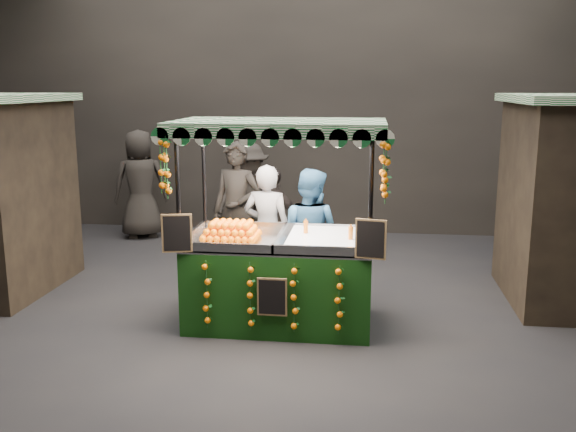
# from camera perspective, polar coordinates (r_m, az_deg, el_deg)

# --- Properties ---
(ground) EXTENTS (12.00, 12.00, 0.00)m
(ground) POSITION_cam_1_polar(r_m,az_deg,el_deg) (7.29, -2.65, -10.16)
(ground) COLOR black
(ground) RESTS_ON ground
(market_hall) EXTENTS (12.10, 10.10, 5.05)m
(market_hall) POSITION_cam_1_polar(r_m,az_deg,el_deg) (6.79, -2.94, 17.35)
(market_hall) COLOR black
(market_hall) RESTS_ON ground
(juice_stall) EXTENTS (2.41, 1.42, 2.33)m
(juice_stall) POSITION_cam_1_polar(r_m,az_deg,el_deg) (7.22, -0.72, -4.27)
(juice_stall) COLOR black
(juice_stall) RESTS_ON ground
(vendor_grey) EXTENTS (0.68, 0.49, 1.72)m
(vendor_grey) POSITION_cam_1_polar(r_m,az_deg,el_deg) (8.21, -1.89, -1.32)
(vendor_grey) COLOR gray
(vendor_grey) RESTS_ON ground
(vendor_blue) EXTENTS (1.00, 0.90, 1.70)m
(vendor_blue) POSITION_cam_1_polar(r_m,az_deg,el_deg) (8.02, 1.92, -1.73)
(vendor_blue) COLOR #295784
(vendor_blue) RESTS_ON ground
(shopper_0) EXTENTS (0.80, 0.63, 1.95)m
(shopper_0) POSITION_cam_1_polar(r_m,az_deg,el_deg) (8.92, -4.65, 0.44)
(shopper_0) COLOR black
(shopper_0) RESTS_ON ground
(shopper_1) EXTENTS (0.96, 0.83, 1.71)m
(shopper_1) POSITION_cam_1_polar(r_m,az_deg,el_deg) (10.30, 21.76, 0.48)
(shopper_1) COLOR black
(shopper_1) RESTS_ON ground
(shopper_2) EXTENTS (0.96, 0.72, 1.51)m
(shopper_2) POSITION_cam_1_polar(r_m,az_deg,el_deg) (9.43, -1.26, -0.27)
(shopper_2) COLOR black
(shopper_2) RESTS_ON ground
(shopper_3) EXTENTS (1.33, 1.07, 1.80)m
(shopper_3) POSITION_cam_1_polar(r_m,az_deg,el_deg) (10.32, -3.54, 1.60)
(shopper_3) COLOR black
(shopper_3) RESTS_ON ground
(shopper_4) EXTENTS (1.11, 0.92, 1.94)m
(shopper_4) POSITION_cam_1_polar(r_m,az_deg,el_deg) (11.63, -13.13, 2.82)
(shopper_4) COLOR black
(shopper_4) RESTS_ON ground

